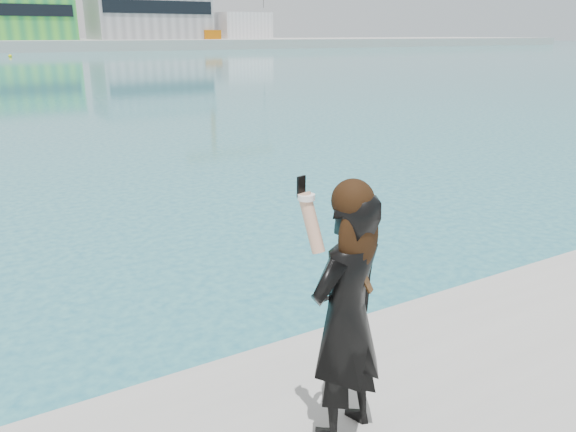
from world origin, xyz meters
name	(u,v)px	position (x,y,z in m)	size (l,w,h in m)	color
warehouse_grey_right	(148,10)	(40.00, 127.98, 8.26)	(25.50, 15.35, 12.50)	gray
ancillary_shed	(241,26)	(62.00, 126.00, 5.00)	(12.00, 10.00, 6.00)	silver
flagpole_right	(71,16)	(22.09, 121.00, 6.54)	(1.28, 0.16, 8.00)	silver
buoy_extra	(10,57)	(7.24, 90.45, 0.00)	(0.50, 0.50, 0.50)	yellow
woman	(346,311)	(0.75, -0.19, 1.68)	(0.68, 0.54, 1.73)	black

